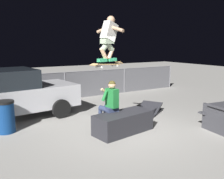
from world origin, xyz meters
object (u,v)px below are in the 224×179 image
(trash_bin, at_px, (5,117))
(ledge_box_main, at_px, (123,123))
(person_sitting_on_ledge, at_px, (109,102))
(parked_car, at_px, (6,95))
(kicker_ramp, at_px, (148,111))
(skateboard, at_px, (107,64))
(skater_airborne, at_px, (109,37))

(trash_bin, bearing_deg, ledge_box_main, -30.84)
(person_sitting_on_ledge, xyz_separation_m, parked_car, (-2.25, 2.44, 0.02))
(ledge_box_main, height_order, kicker_ramp, ledge_box_main)
(ledge_box_main, bearing_deg, person_sitting_on_ledge, 119.31)
(trash_bin, bearing_deg, kicker_ramp, -6.49)
(person_sitting_on_ledge, bearing_deg, trash_bin, 153.58)
(skateboard, relative_size, kicker_ramp, 0.75)
(kicker_ramp, xyz_separation_m, parked_car, (-4.17, 1.72, 0.73))
(person_sitting_on_ledge, bearing_deg, skateboard, -132.46)
(ledge_box_main, bearing_deg, trash_bin, 149.16)
(skateboard, xyz_separation_m, parked_car, (-2.08, 2.63, -1.02))
(skateboard, relative_size, skater_airborne, 0.92)
(person_sitting_on_ledge, bearing_deg, ledge_box_main, -60.69)
(skater_airborne, height_order, kicker_ramp, skater_airborne)
(skater_airborne, distance_m, trash_bin, 3.42)
(person_sitting_on_ledge, distance_m, skater_airborne, 1.74)
(ledge_box_main, relative_size, skateboard, 1.56)
(skater_airborne, xyz_separation_m, trash_bin, (-2.34, 1.40, -2.07))
(ledge_box_main, xyz_separation_m, parked_car, (-2.46, 2.81, 0.52))
(skater_airborne, height_order, parked_car, skater_airborne)
(person_sitting_on_ledge, bearing_deg, parked_car, 132.66)
(skateboard, bearing_deg, person_sitting_on_ledge, 47.54)
(kicker_ramp, bearing_deg, parked_car, 157.63)
(trash_bin, bearing_deg, skateboard, -31.70)
(skater_airborne, relative_size, trash_bin, 1.30)
(person_sitting_on_ledge, distance_m, kicker_ramp, 2.17)
(ledge_box_main, xyz_separation_m, trash_bin, (-2.67, 1.59, 0.16))
(skateboard, distance_m, kicker_ramp, 2.88)
(ledge_box_main, relative_size, person_sitting_on_ledge, 1.18)
(skateboard, bearing_deg, trash_bin, 148.30)
(person_sitting_on_ledge, bearing_deg, skater_airborne, -124.44)
(person_sitting_on_ledge, height_order, skater_airborne, skater_airborne)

